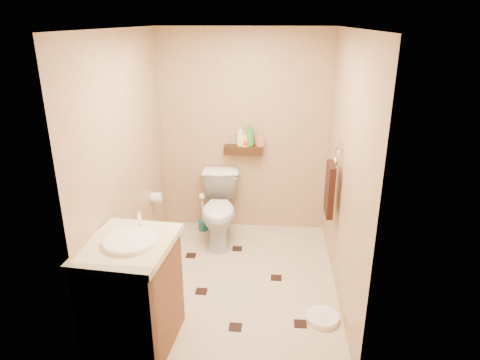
{
  "coord_description": "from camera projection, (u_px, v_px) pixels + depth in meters",
  "views": [
    {
      "loc": [
        0.36,
        -3.66,
        2.47
      ],
      "look_at": [
        0.03,
        0.25,
        0.99
      ],
      "focal_mm": 32.0,
      "sensor_mm": 36.0,
      "label": 1
    }
  ],
  "objects": [
    {
      "name": "toilet_paper",
      "position": [
        156.0,
        197.0,
        4.78
      ],
      "size": [
        0.12,
        0.11,
        0.12
      ],
      "color": "white",
      "rests_on": "wall_left"
    },
    {
      "name": "bottle_e",
      "position": [
        260.0,
        139.0,
        4.98
      ],
      "size": [
        0.11,
        0.1,
        0.17
      ],
      "primitive_type": "imported",
      "rotation": [
        0.0,
        0.0,
        5.29
      ],
      "color": "#EC7B4E",
      "rests_on": "wall_shelf"
    },
    {
      "name": "bottle_b",
      "position": [
        246.0,
        139.0,
        4.99
      ],
      "size": [
        0.09,
        0.09,
        0.18
      ],
      "primitive_type": "imported",
      "rotation": [
        0.0,
        0.0,
        1.69
      ],
      "color": "#FFF635",
      "rests_on": "wall_shelf"
    },
    {
      "name": "bottle_c",
      "position": [
        246.0,
        140.0,
        5.0
      ],
      "size": [
        0.15,
        0.15,
        0.14
      ],
      "primitive_type": "imported",
      "rotation": [
        0.0,
        0.0,
        3.97
      ],
      "color": "red",
      "rests_on": "wall_shelf"
    },
    {
      "name": "bathroom_scale",
      "position": [
        322.0,
        318.0,
        3.73
      ],
      "size": [
        0.36,
        0.36,
        0.06
      ],
      "rotation": [
        0.0,
        0.0,
        0.29
      ],
      "color": "white",
      "rests_on": "ground"
    },
    {
      "name": "bottle_a",
      "position": [
        240.0,
        136.0,
        4.98
      ],
      "size": [
        0.11,
        0.11,
        0.25
      ],
      "primitive_type": "imported",
      "rotation": [
        0.0,
        0.0,
        6.16
      ],
      "color": "silver",
      "rests_on": "wall_shelf"
    },
    {
      "name": "ceiling",
      "position": [
        233.0,
        28.0,
        3.46
      ],
      "size": [
        2.0,
        2.5,
        0.02
      ],
      "primitive_type": "cube",
      "color": "silver",
      "rests_on": "wall_back"
    },
    {
      "name": "floor_accents",
      "position": [
        238.0,
        284.0,
        4.25
      ],
      "size": [
        1.27,
        1.44,
        0.01
      ],
      "color": "black",
      "rests_on": "ground"
    },
    {
      "name": "toilet",
      "position": [
        220.0,
        209.0,
        4.97
      ],
      "size": [
        0.5,
        0.81,
        0.79
      ],
      "primitive_type": "imported",
      "rotation": [
        0.0,
        0.0,
        0.08
      ],
      "color": "white",
      "rests_on": "ground"
    },
    {
      "name": "wall_shelf",
      "position": [
        243.0,
        150.0,
        5.04
      ],
      "size": [
        0.46,
        0.14,
        0.1
      ],
      "primitive_type": "cube",
      "color": "#3B1F10",
      "rests_on": "wall_back"
    },
    {
      "name": "wall_front",
      "position": [
        215.0,
        232.0,
        2.72
      ],
      "size": [
        2.0,
        0.04,
        2.4
      ],
      "primitive_type": "cube",
      "color": "tan",
      "rests_on": "ground"
    },
    {
      "name": "toilet_brush",
      "position": [
        203.0,
        217.0,
        5.28
      ],
      "size": [
        0.11,
        0.11,
        0.5
      ],
      "color": "#175C5A",
      "rests_on": "ground"
    },
    {
      "name": "wall_right",
      "position": [
        345.0,
        171.0,
        3.81
      ],
      "size": [
        0.04,
        2.5,
        2.4
      ],
      "primitive_type": "cube",
      "color": "tan",
      "rests_on": "ground"
    },
    {
      "name": "wall_left",
      "position": [
        127.0,
        165.0,
        3.96
      ],
      "size": [
        0.04,
        2.5,
        2.4
      ],
      "primitive_type": "cube",
      "color": "tan",
      "rests_on": "ground"
    },
    {
      "name": "ground",
      "position": [
        235.0,
        280.0,
        4.31
      ],
      "size": [
        2.5,
        2.5,
        0.0
      ],
      "primitive_type": "plane",
      "color": "#C6AD91",
      "rests_on": "ground"
    },
    {
      "name": "vanity",
      "position": [
        133.0,
        294.0,
        3.31
      ],
      "size": [
        0.69,
        0.81,
        1.07
      ],
      "rotation": [
        0.0,
        0.0,
        -0.09
      ],
      "color": "brown",
      "rests_on": "ground"
    },
    {
      "name": "bottle_d",
      "position": [
        250.0,
        135.0,
        4.97
      ],
      "size": [
        0.14,
        0.14,
        0.28
      ],
      "primitive_type": "imported",
      "rotation": [
        0.0,
        0.0,
        1.13
      ],
      "color": "green",
      "rests_on": "wall_shelf"
    },
    {
      "name": "wall_back",
      "position": [
        244.0,
        134.0,
        5.05
      ],
      "size": [
        2.0,
        0.04,
        2.4
      ],
      "primitive_type": "cube",
      "color": "tan",
      "rests_on": "ground"
    },
    {
      "name": "towel_ring",
      "position": [
        330.0,
        187.0,
        4.14
      ],
      "size": [
        0.12,
        0.3,
        0.76
      ],
      "color": "silver",
      "rests_on": "wall_right"
    }
  ]
}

